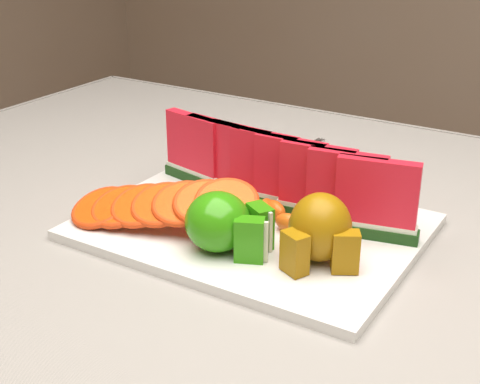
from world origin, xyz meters
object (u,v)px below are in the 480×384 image
object	(u,v)px
apple_cluster	(224,223)
fork	(294,157)
pear_cluster	(320,230)
platter	(252,227)

from	to	relation	value
apple_cluster	fork	bearing A→B (deg)	103.68
apple_cluster	pear_cluster	size ratio (longest dim) A/B	1.12
platter	pear_cluster	distance (m)	0.13
platter	apple_cluster	distance (m)	0.09
platter	fork	bearing A→B (deg)	105.93
pear_cluster	fork	world-z (taller)	pear_cluster
apple_cluster	fork	world-z (taller)	apple_cluster
fork	apple_cluster	bearing A→B (deg)	-76.32
platter	pear_cluster	world-z (taller)	pear_cluster
pear_cluster	fork	bearing A→B (deg)	121.52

